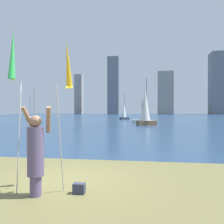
{
  "coord_description": "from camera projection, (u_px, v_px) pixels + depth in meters",
  "views": [
    {
      "loc": [
        2.27,
        -6.3,
        1.9
      ],
      "look_at": [
        -0.32,
        11.0,
        1.76
      ],
      "focal_mm": 38.32,
      "sensor_mm": 36.0,
      "label": 1
    }
  ],
  "objects": [
    {
      "name": "bag",
      "position": [
        79.0,
        188.0,
        5.44
      ],
      "size": [
        0.27,
        0.18,
        0.23
      ],
      "color": "#33384C",
      "rests_on": "ground"
    },
    {
      "name": "skyline_tower_1",
      "position": [
        113.0,
        85.0,
        112.75
      ],
      "size": [
        5.34,
        3.18,
        27.06
      ],
      "color": "slate",
      "rests_on": "ground"
    },
    {
      "name": "person",
      "position": [
        36.0,
        152.0,
        5.28
      ],
      "size": [
        0.73,
        0.54,
        1.99
      ],
      "rotation": [
        0.0,
        0.0,
        0.11
      ],
      "color": "#594C72",
      "rests_on": "ground"
    },
    {
      "name": "kite_flag_right",
      "position": [
        68.0,
        68.0,
        5.88
      ],
      "size": [
        0.16,
        0.98,
        3.59
      ],
      "color": "#B2B2B7",
      "rests_on": "ground"
    },
    {
      "name": "sailboat_2",
      "position": [
        142.0,
        121.0,
        34.87
      ],
      "size": [
        3.12,
        1.9,
        3.36
      ],
      "color": "silver",
      "rests_on": "ground"
    },
    {
      "name": "ground",
      "position": [
        138.0,
        118.0,
        56.97
      ],
      "size": [
        120.0,
        138.0,
        0.12
      ],
      "color": "brown"
    },
    {
      "name": "kite_flag_left",
      "position": [
        13.0,
        59.0,
        5.27
      ],
      "size": [
        0.16,
        0.49,
        3.66
      ],
      "color": "#B2B2B7",
      "rests_on": "ground"
    },
    {
      "name": "skyline_tower_2",
      "position": [
        165.0,
        93.0,
        106.83
      ],
      "size": [
        6.72,
        4.88,
        19.11
      ],
      "color": "gray",
      "rests_on": "ground"
    },
    {
      "name": "skyline_tower_3",
      "position": [
        219.0,
        83.0,
        105.99
      ],
      "size": [
        7.51,
        7.87,
        27.41
      ],
      "color": "slate",
      "rests_on": "ground"
    },
    {
      "name": "skyline_tower_0",
      "position": [
        79.0,
        94.0,
        117.54
      ],
      "size": [
        3.7,
        4.14,
        19.26
      ],
      "color": "gray",
      "rests_on": "ground"
    },
    {
      "name": "sailboat_7",
      "position": [
        145.0,
        108.0,
        29.7
      ],
      "size": [
        2.58,
        1.91,
        5.83
      ],
      "color": "brown",
      "rests_on": "ground"
    },
    {
      "name": "sailboat_3",
      "position": [
        34.0,
        119.0,
        41.2
      ],
      "size": [
        2.5,
        1.14,
        5.9
      ],
      "color": "white",
      "rests_on": "ground"
    },
    {
      "name": "sailboat_0",
      "position": [
        30.0,
        118.0,
        47.31
      ],
      "size": [
        1.57,
        2.15,
        5.05
      ],
      "color": "white",
      "rests_on": "ground"
    },
    {
      "name": "sailboat_6",
      "position": [
        124.0,
        111.0,
        47.47
      ],
      "size": [
        1.95,
        1.77,
        5.4
      ],
      "color": "#333D51",
      "rests_on": "ground"
    }
  ]
}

